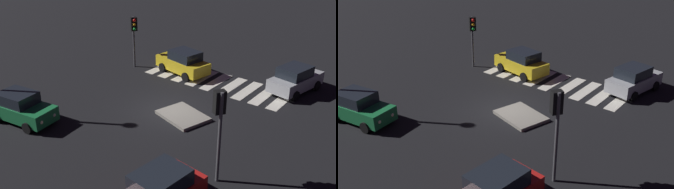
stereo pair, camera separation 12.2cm
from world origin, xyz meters
The scene contains 8 objects.
ground_plane centered at (0.00, 0.00, 0.00)m, with size 80.00×80.00×0.00m, color black.
traffic_island centered at (-1.16, 0.15, 0.09)m, with size 3.04×2.59×0.18m.
car_green centered at (5.39, 5.81, 0.81)m, with size 3.96×2.22×1.65m.
car_silver centered at (-4.64, -6.98, 0.84)m, with size 2.41×4.11×1.70m.
car_yellow centered at (2.66, -5.12, 0.84)m, with size 4.15×2.43×1.72m.
traffic_light_west centered at (-5.46, 3.74, 3.08)m, with size 0.53×0.54×4.06m.
traffic_light_east centered at (6.16, -3.98, 2.82)m, with size 0.53×0.54×3.72m.
crosswalk_near centered at (0.00, -5.25, 0.01)m, with size 9.90×3.20×0.02m.
Camera 1 is at (-12.08, 15.44, 10.07)m, focal length 41.26 mm.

